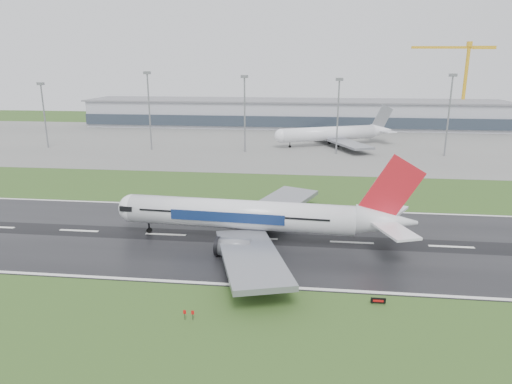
# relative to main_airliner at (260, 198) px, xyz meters

# --- Properties ---
(ground) EXTENTS (520.00, 520.00, 0.00)m
(ground) POSITION_rel_main_airliner_xyz_m (-0.92, 1.02, -9.35)
(ground) COLOR #2B491B
(ground) RESTS_ON ground
(runway) EXTENTS (400.00, 45.00, 0.10)m
(runway) POSITION_rel_main_airliner_xyz_m (-0.92, 1.02, -9.30)
(runway) COLOR black
(runway) RESTS_ON ground
(apron) EXTENTS (400.00, 130.00, 0.08)m
(apron) POSITION_rel_main_airliner_xyz_m (-0.92, 126.02, -9.31)
(apron) COLOR slate
(apron) RESTS_ON ground
(terminal) EXTENTS (240.00, 36.00, 15.00)m
(terminal) POSITION_rel_main_airliner_xyz_m (-0.92, 186.02, -1.85)
(terminal) COLOR #989AA4
(terminal) RESTS_ON ground
(main_airliner) EXTENTS (66.34, 63.55, 18.50)m
(main_airliner) POSITION_rel_main_airliner_xyz_m (0.00, 0.00, 0.00)
(main_airliner) COLOR silver
(main_airliner) RESTS_ON runway
(parked_airliner) EXTENTS (77.23, 75.17, 17.49)m
(parked_airliner) POSITION_rel_main_airliner_xyz_m (20.07, 122.02, -0.53)
(parked_airliner) COLOR white
(parked_airliner) RESTS_ON apron
(tower_crane) EXTENTS (49.10, 9.34, 48.22)m
(tower_crane) POSITION_rel_main_airliner_xyz_m (99.35, 201.02, 14.76)
(tower_crane) COLOR gold
(tower_crane) RESTS_ON ground
(runway_sign) EXTENTS (2.27, 0.93, 1.04)m
(runway_sign) POSITION_rel_main_airliner_xyz_m (21.07, -24.41, -8.83)
(runway_sign) COLOR black
(runway_sign) RESTS_ON ground
(floodmast_0) EXTENTS (0.64, 0.64, 27.23)m
(floodmast_0) POSITION_rel_main_airliner_xyz_m (-106.46, 101.02, 4.27)
(floodmast_0) COLOR gray
(floodmast_0) RESTS_ON ground
(floodmast_1) EXTENTS (0.64, 0.64, 31.90)m
(floodmast_1) POSITION_rel_main_airliner_xyz_m (-58.62, 101.02, 6.60)
(floodmast_1) COLOR gray
(floodmast_1) RESTS_ON ground
(floodmast_2) EXTENTS (0.64, 0.64, 30.50)m
(floodmast_2) POSITION_rel_main_airliner_xyz_m (-17.63, 101.02, 5.90)
(floodmast_2) COLOR gray
(floodmast_2) RESTS_ON ground
(floodmast_3) EXTENTS (0.64, 0.64, 29.53)m
(floodmast_3) POSITION_rel_main_airliner_xyz_m (20.63, 101.02, 5.42)
(floodmast_3) COLOR gray
(floodmast_3) RESTS_ON ground
(floodmast_4) EXTENTS (0.64, 0.64, 31.27)m
(floodmast_4) POSITION_rel_main_airliner_xyz_m (63.91, 101.02, 6.29)
(floodmast_4) COLOR gray
(floodmast_4) RESTS_ON ground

